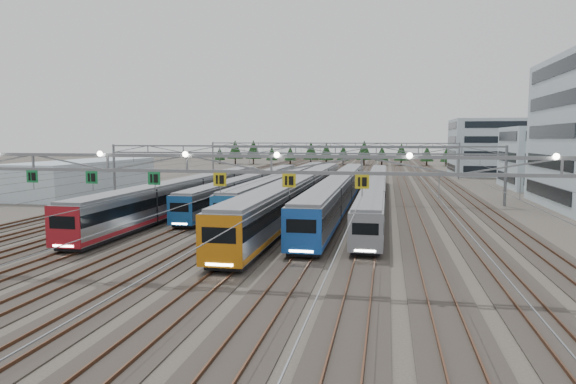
% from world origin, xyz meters
% --- Properties ---
extents(ground, '(400.00, 400.00, 0.00)m').
position_xyz_m(ground, '(0.00, 0.00, 0.00)').
color(ground, '#47423A').
rests_on(ground, ground).
extents(track_bed, '(54.00, 260.00, 5.42)m').
position_xyz_m(track_bed, '(0.00, 100.00, 1.49)').
color(track_bed, '#2D2823').
rests_on(track_bed, ground).
extents(train_a, '(2.92, 52.84, 3.81)m').
position_xyz_m(train_a, '(-11.25, 29.28, 2.15)').
color(train_a, black).
rests_on(train_a, ground).
extents(train_b, '(2.60, 55.93, 3.38)m').
position_xyz_m(train_b, '(-6.75, 42.35, 1.94)').
color(train_b, black).
rests_on(train_b, ground).
extents(train_c, '(2.72, 65.69, 3.54)m').
position_xyz_m(train_c, '(-2.25, 46.95, 2.02)').
color(train_c, black).
rests_on(train_c, ground).
extents(train_d, '(3.11, 64.86, 4.05)m').
position_xyz_m(train_d, '(2.25, 31.88, 2.28)').
color(train_d, black).
rests_on(train_d, ground).
extents(train_e, '(2.98, 62.39, 3.88)m').
position_xyz_m(train_e, '(6.75, 35.65, 2.19)').
color(train_e, black).
rests_on(train_e, ground).
extents(train_f, '(2.63, 65.64, 3.42)m').
position_xyz_m(train_f, '(11.25, 38.59, 1.96)').
color(train_f, black).
rests_on(train_f, ground).
extents(gantry_near, '(56.36, 0.61, 8.08)m').
position_xyz_m(gantry_near, '(-0.05, -0.12, 7.09)').
color(gantry_near, slate).
rests_on(gantry_near, ground).
extents(gantry_mid, '(56.36, 0.36, 8.00)m').
position_xyz_m(gantry_mid, '(0.00, 40.00, 6.39)').
color(gantry_mid, slate).
rests_on(gantry_mid, ground).
extents(gantry_far, '(56.36, 0.36, 8.00)m').
position_xyz_m(gantry_far, '(0.00, 85.00, 6.39)').
color(gantry_far, slate).
rests_on(gantry_far, ground).
extents(depot_bldg_mid, '(14.00, 16.00, 10.90)m').
position_xyz_m(depot_bldg_mid, '(40.73, 66.41, 5.45)').
color(depot_bldg_mid, '#ADC5CF').
rests_on(depot_bldg_mid, ground).
extents(depot_bldg_north, '(22.00, 18.00, 13.49)m').
position_xyz_m(depot_bldg_north, '(39.22, 100.69, 6.75)').
color(depot_bldg_north, '#ADC5CF').
rests_on(depot_bldg_north, ground).
extents(west_shed, '(10.00, 30.00, 5.27)m').
position_xyz_m(west_shed, '(-35.93, 44.66, 2.64)').
color(west_shed, '#ADC5CF').
rests_on(west_shed, ground).
extents(treeline, '(81.20, 5.60, 7.02)m').
position_xyz_m(treeline, '(-7.20, 139.86, 4.23)').
color(treeline, '#332114').
rests_on(treeline, ground).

